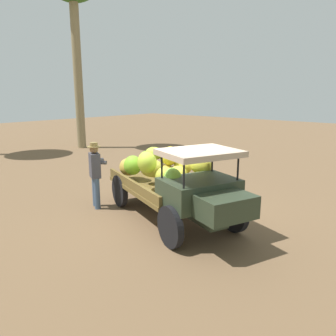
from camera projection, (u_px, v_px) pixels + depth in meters
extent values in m
plane|color=brown|center=(181.00, 218.00, 8.13)|extent=(60.00, 60.00, 0.00)
cube|color=#2E3928|center=(170.00, 198.00, 8.10)|extent=(3.91, 1.77, 0.16)
cylinder|color=black|center=(234.00, 213.00, 7.24)|extent=(0.85, 0.42, 0.85)
cylinder|color=black|center=(170.00, 227.00, 6.49)|extent=(0.85, 0.42, 0.85)
cylinder|color=black|center=(171.00, 183.00, 9.64)|extent=(0.85, 0.42, 0.85)
cylinder|color=black|center=(120.00, 191.00, 8.89)|extent=(0.85, 0.42, 0.85)
cube|color=brown|center=(161.00, 187.00, 8.44)|extent=(3.40, 2.63, 0.10)
cube|color=brown|center=(188.00, 177.00, 8.78)|extent=(2.85, 1.09, 0.22)
cube|color=brown|center=(132.00, 185.00, 8.03)|extent=(2.85, 1.09, 0.22)
cube|color=#2E3928|center=(199.00, 192.00, 6.92)|extent=(1.55, 1.80, 0.55)
cube|color=#2E3928|center=(226.00, 207.00, 6.16)|extent=(1.02, 1.24, 0.44)
cylinder|color=black|center=(238.00, 167.00, 6.72)|extent=(0.04, 0.04, 0.55)
cylinder|color=black|center=(184.00, 174.00, 6.12)|extent=(0.04, 0.04, 0.55)
cylinder|color=black|center=(212.00, 159.00, 7.47)|extent=(0.04, 0.04, 0.55)
cylinder|color=black|center=(162.00, 165.00, 6.87)|extent=(0.04, 0.04, 0.55)
cube|color=#C9AD93|center=(200.00, 153.00, 6.73)|extent=(1.66, 1.84, 0.12)
ellipsoid|color=#B0CD3C|center=(167.00, 158.00, 9.38)|extent=(0.65, 0.61, 0.42)
ellipsoid|color=gold|center=(167.00, 173.00, 8.46)|extent=(0.73, 0.75, 0.48)
ellipsoid|color=gold|center=(170.00, 156.00, 8.48)|extent=(0.63, 0.66, 0.53)
ellipsoid|color=#82C242|center=(173.00, 179.00, 7.18)|extent=(0.81, 0.82, 0.58)
ellipsoid|color=#81B131|center=(147.00, 158.00, 9.28)|extent=(0.72, 0.71, 0.46)
ellipsoid|color=yellow|center=(183.00, 166.00, 8.49)|extent=(0.59, 0.51, 0.47)
ellipsoid|color=gold|center=(201.00, 165.00, 7.79)|extent=(0.66, 0.63, 0.56)
ellipsoid|color=#B6CF40|center=(154.00, 153.00, 9.38)|extent=(0.65, 0.63, 0.42)
ellipsoid|color=gold|center=(152.00, 168.00, 8.40)|extent=(0.77, 0.71, 0.55)
ellipsoid|color=#80C12B|center=(133.00, 165.00, 8.76)|extent=(0.62, 0.63, 0.57)
ellipsoid|color=gold|center=(179.00, 175.00, 7.84)|extent=(0.76, 0.68, 0.50)
ellipsoid|color=gold|center=(129.00, 167.00, 8.96)|extent=(0.70, 0.75, 0.62)
ellipsoid|color=#ACBD39|center=(205.00, 180.00, 7.74)|extent=(0.70, 0.70, 0.53)
ellipsoid|color=#90B133|center=(171.00, 185.00, 7.54)|extent=(0.56, 0.65, 0.57)
ellipsoid|color=#B7D138|center=(147.00, 162.00, 7.85)|extent=(0.74, 0.74, 0.58)
ellipsoid|color=gold|center=(164.00, 177.00, 7.76)|extent=(0.49, 0.50, 0.46)
cylinder|color=#445B79|center=(95.00, 191.00, 8.90)|extent=(0.15, 0.15, 0.83)
cylinder|color=#445B79|center=(97.00, 194.00, 8.67)|extent=(0.15, 0.15, 0.83)
cube|color=#44434D|center=(95.00, 165.00, 8.62)|extent=(0.46, 0.39, 0.64)
cylinder|color=#44434D|center=(98.00, 161.00, 8.73)|extent=(0.19, 0.41, 0.10)
cylinder|color=#44434D|center=(99.00, 162.00, 8.55)|extent=(0.40, 0.27, 0.10)
sphere|color=olive|center=(94.00, 149.00, 8.53)|extent=(0.22, 0.22, 0.22)
cylinder|color=olive|center=(94.00, 147.00, 8.51)|extent=(0.34, 0.34, 0.02)
cylinder|color=olive|center=(94.00, 144.00, 8.50)|extent=(0.20, 0.20, 0.10)
cube|color=olive|center=(158.00, 184.00, 10.33)|extent=(0.56, 0.51, 0.45)
cylinder|color=#897955|center=(78.00, 73.00, 17.66)|extent=(0.46, 0.46, 8.07)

